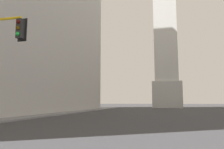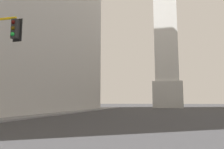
{
  "view_description": "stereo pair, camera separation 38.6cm",
  "coord_description": "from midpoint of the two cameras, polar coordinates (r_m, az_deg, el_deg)",
  "views": [
    {
      "loc": [
        -1.63,
        -0.57,
        1.48
      ],
      "look_at": [
        -12.1,
        46.44,
        7.61
      ],
      "focal_mm": 35.0,
      "sensor_mm": 36.0,
      "label": 1
    },
    {
      "loc": [
        -1.25,
        -0.48,
        1.48
      ],
      "look_at": [
        -12.1,
        46.44,
        7.61
      ],
      "focal_mm": 35.0,
      "sensor_mm": 36.0,
      "label": 2
    }
  ],
  "objects": [
    {
      "name": "sidewalk_left",
      "position": [
        26.31,
        -19.48,
        -9.91
      ],
      "size": [
        5.0,
        72.72,
        0.15
      ],
      "primitive_type": "cube",
      "color": "slate",
      "rests_on": "ground_plane"
    }
  ]
}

